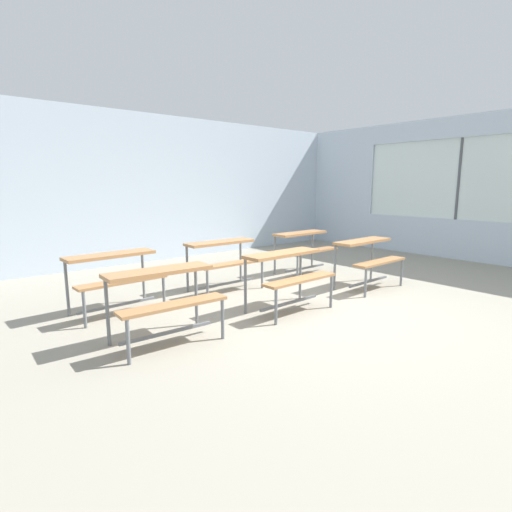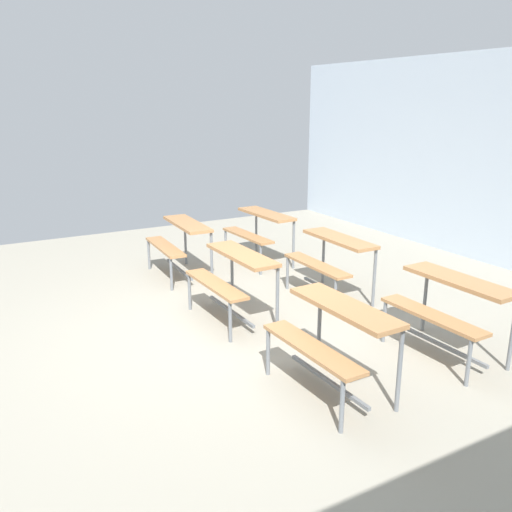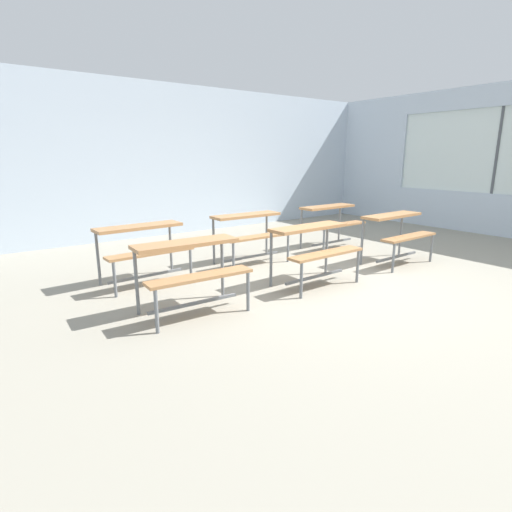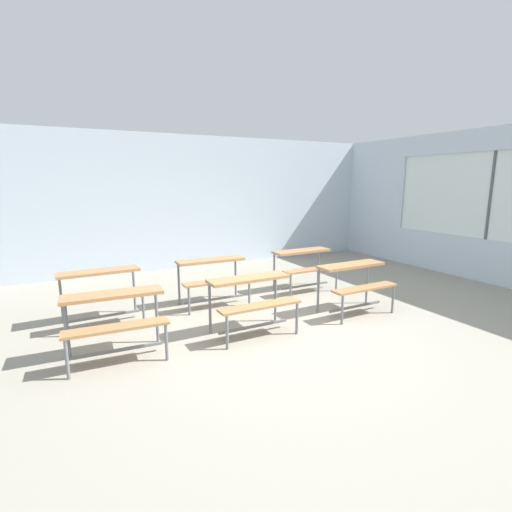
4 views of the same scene
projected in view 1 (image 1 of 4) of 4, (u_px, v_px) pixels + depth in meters
The scene contains 9 objects.
ground at pixel (316, 311), 5.18m from camera, with size 10.00×9.00×0.05m, color gray.
wall_back at pixel (155, 189), 8.30m from camera, with size 10.00×0.12×3.00m, color silver.
wall_right at pixel (490, 192), 7.98m from camera, with size 0.12×9.00×3.00m.
desk_bench_r0c0 at pixel (164, 288), 4.02m from camera, with size 1.12×0.64×0.74m.
desk_bench_r0c1 at pixel (288, 267), 5.05m from camera, with size 1.11×0.61×0.74m.
desk_bench_r0c2 at pixel (368, 252), 6.17m from camera, with size 1.11×0.62×0.74m.
desk_bench_r1c0 at pixel (115, 269), 4.95m from camera, with size 1.12×0.64×0.74m.
desk_bench_r1c1 at pixel (224, 253), 6.04m from camera, with size 1.11×0.60×0.74m.
desk_bench_r1c2 at pixel (305, 243), 7.17m from camera, with size 1.11×0.61×0.74m.
Camera 1 is at (-3.80, -3.30, 1.60)m, focal length 28.00 mm.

